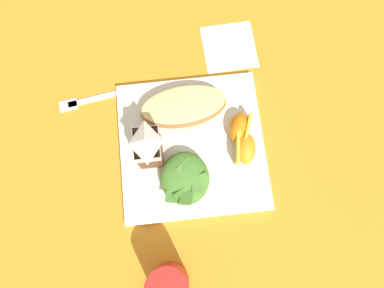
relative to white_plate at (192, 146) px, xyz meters
name	(u,v)px	position (x,y,z in m)	size (l,w,h in m)	color
ground	(192,147)	(0.00, 0.00, -0.01)	(3.00, 3.00, 0.00)	orange
white_plate	(192,146)	(0.00, 0.00, 0.00)	(0.28, 0.28, 0.02)	white
cheesy_pizza_bread	(184,107)	(0.07, 0.01, 0.03)	(0.09, 0.18, 0.04)	#A87038
green_salad_pile	(185,178)	(-0.07, 0.02, 0.03)	(0.10, 0.09, 0.05)	#4C8433
milk_carton	(148,147)	(-0.01, 0.08, 0.07)	(0.06, 0.04, 0.11)	brown
orange_wedge_front	(245,148)	(-0.02, -0.10, 0.03)	(0.06, 0.05, 0.04)	orange
orange_wedge_middle	(240,128)	(0.02, -0.09, 0.03)	(0.07, 0.05, 0.04)	orange
paper_napkin	(229,47)	(0.21, -0.10, -0.01)	(0.11, 0.11, 0.00)	white
metal_fork	(97,98)	(0.12, 0.18, -0.01)	(0.05, 0.19, 0.01)	silver
drinking_red_cup	(168,285)	(-0.25, 0.07, 0.04)	(0.07, 0.07, 0.10)	red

